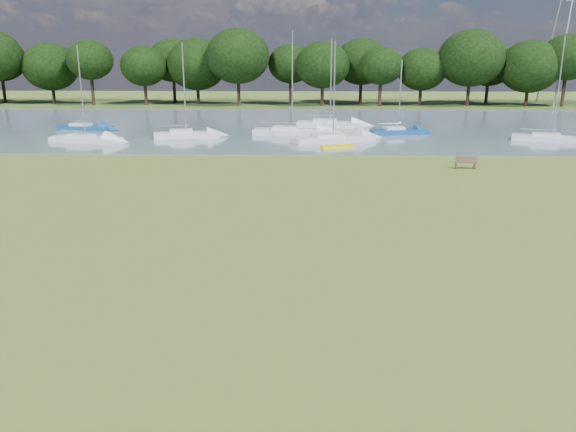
{
  "coord_description": "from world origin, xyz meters",
  "views": [
    {
      "loc": [
        1.25,
        -20.03,
        7.05
      ],
      "look_at": [
        0.69,
        -2.0,
        1.99
      ],
      "focal_mm": 35.0,
      "sensor_mm": 36.0,
      "label": 1
    }
  ],
  "objects_px": {
    "sailboat_1": "(329,122)",
    "sailboat_7": "(84,126)",
    "sailboat_6": "(85,137)",
    "sailboat_5": "(398,130)",
    "kayak": "(337,147)",
    "sailboat_9": "(332,137)",
    "sailboat_4": "(186,133)",
    "riverbank_bench": "(466,162)",
    "sailboat_0": "(291,130)",
    "sailboat_2": "(552,136)"
  },
  "relations": [
    {
      "from": "sailboat_1",
      "to": "sailboat_7",
      "type": "xyz_separation_m",
      "value": [
        -25.09,
        -3.42,
        -0.12
      ]
    },
    {
      "from": "sailboat_6",
      "to": "sailboat_5",
      "type": "bearing_deg",
      "value": 27.43
    },
    {
      "from": "kayak",
      "to": "sailboat_9",
      "type": "height_order",
      "value": "sailboat_9"
    },
    {
      "from": "sailboat_4",
      "to": "sailboat_6",
      "type": "relative_size",
      "value": 1.03
    },
    {
      "from": "riverbank_bench",
      "to": "sailboat_6",
      "type": "relative_size",
      "value": 0.17
    },
    {
      "from": "kayak",
      "to": "sailboat_0",
      "type": "relative_size",
      "value": 0.29
    },
    {
      "from": "sailboat_4",
      "to": "sailboat_9",
      "type": "relative_size",
      "value": 0.99
    },
    {
      "from": "sailboat_9",
      "to": "riverbank_bench",
      "type": "bearing_deg",
      "value": -79.47
    },
    {
      "from": "riverbank_bench",
      "to": "sailboat_9",
      "type": "relative_size",
      "value": 0.17
    },
    {
      "from": "sailboat_4",
      "to": "sailboat_5",
      "type": "height_order",
      "value": "sailboat_4"
    },
    {
      "from": "riverbank_bench",
      "to": "sailboat_1",
      "type": "bearing_deg",
      "value": 114.89
    },
    {
      "from": "sailboat_5",
      "to": "sailboat_9",
      "type": "distance_m",
      "value": 8.38
    },
    {
      "from": "sailboat_2",
      "to": "sailboat_4",
      "type": "height_order",
      "value": "sailboat_2"
    },
    {
      "from": "sailboat_1",
      "to": "sailboat_6",
      "type": "relative_size",
      "value": 1.1
    },
    {
      "from": "kayak",
      "to": "sailboat_1",
      "type": "bearing_deg",
      "value": 66.28
    },
    {
      "from": "kayak",
      "to": "sailboat_5",
      "type": "bearing_deg",
      "value": 30.91
    },
    {
      "from": "sailboat_7",
      "to": "sailboat_5",
      "type": "bearing_deg",
      "value": 5.81
    },
    {
      "from": "riverbank_bench",
      "to": "sailboat_7",
      "type": "xyz_separation_m",
      "value": [
        -33.25,
        19.65,
        0.02
      ]
    },
    {
      "from": "kayak",
      "to": "sailboat_5",
      "type": "height_order",
      "value": "sailboat_5"
    },
    {
      "from": "riverbank_bench",
      "to": "sailboat_2",
      "type": "xyz_separation_m",
      "value": [
        11.06,
        13.09,
        0.03
      ]
    },
    {
      "from": "sailboat_9",
      "to": "sailboat_1",
      "type": "bearing_deg",
      "value": 64.93
    },
    {
      "from": "sailboat_6",
      "to": "sailboat_9",
      "type": "relative_size",
      "value": 0.96
    },
    {
      "from": "sailboat_7",
      "to": "sailboat_9",
      "type": "bearing_deg",
      "value": -6.93
    },
    {
      "from": "kayak",
      "to": "sailboat_1",
      "type": "relative_size",
      "value": 0.31
    },
    {
      "from": "sailboat_5",
      "to": "sailboat_4",
      "type": "bearing_deg",
      "value": 175.38
    },
    {
      "from": "sailboat_1",
      "to": "sailboat_9",
      "type": "distance_m",
      "value": 11.04
    },
    {
      "from": "sailboat_9",
      "to": "sailboat_5",
      "type": "bearing_deg",
      "value": 14.84
    },
    {
      "from": "sailboat_5",
      "to": "sailboat_9",
      "type": "relative_size",
      "value": 0.82
    },
    {
      "from": "sailboat_1",
      "to": "sailboat_2",
      "type": "xyz_separation_m",
      "value": [
        19.21,
        -9.97,
        -0.11
      ]
    },
    {
      "from": "sailboat_5",
      "to": "sailboat_0",
      "type": "bearing_deg",
      "value": 169.35
    },
    {
      "from": "sailboat_2",
      "to": "sailboat_9",
      "type": "relative_size",
      "value": 1.05
    },
    {
      "from": "sailboat_2",
      "to": "sailboat_4",
      "type": "relative_size",
      "value": 1.06
    },
    {
      "from": "kayak",
      "to": "sailboat_7",
      "type": "distance_m",
      "value": 27.57
    },
    {
      "from": "kayak",
      "to": "sailboat_1",
      "type": "height_order",
      "value": "sailboat_1"
    },
    {
      "from": "riverbank_bench",
      "to": "sailboat_6",
      "type": "height_order",
      "value": "sailboat_6"
    },
    {
      "from": "sailboat_7",
      "to": "sailboat_6",
      "type": "bearing_deg",
      "value": -58.41
    },
    {
      "from": "sailboat_2",
      "to": "sailboat_9",
      "type": "bearing_deg",
      "value": -155.62
    },
    {
      "from": "sailboat_6",
      "to": "sailboat_4",
      "type": "bearing_deg",
      "value": 34.3
    },
    {
      "from": "sailboat_5",
      "to": "sailboat_7",
      "type": "height_order",
      "value": "sailboat_5"
    },
    {
      "from": "riverbank_bench",
      "to": "sailboat_4",
      "type": "distance_m",
      "value": 25.92
    },
    {
      "from": "sailboat_1",
      "to": "sailboat_9",
      "type": "height_order",
      "value": "sailboat_1"
    },
    {
      "from": "kayak",
      "to": "sailboat_6",
      "type": "xyz_separation_m",
      "value": [
        -21.89,
        2.97,
        0.25
      ]
    },
    {
      "from": "sailboat_1",
      "to": "sailboat_4",
      "type": "height_order",
      "value": "sailboat_1"
    },
    {
      "from": "sailboat_0",
      "to": "sailboat_5",
      "type": "bearing_deg",
      "value": 7.69
    },
    {
      "from": "sailboat_2",
      "to": "sailboat_4",
      "type": "distance_m",
      "value": 32.78
    },
    {
      "from": "kayak",
      "to": "sailboat_1",
      "type": "xyz_separation_m",
      "value": [
        -0.06,
        14.68,
        0.38
      ]
    },
    {
      "from": "sailboat_0",
      "to": "sailboat_9",
      "type": "relative_size",
      "value": 1.12
    },
    {
      "from": "sailboat_5",
      "to": "kayak",
      "type": "bearing_deg",
      "value": -138.71
    },
    {
      "from": "riverbank_bench",
      "to": "sailboat_2",
      "type": "height_order",
      "value": "sailboat_2"
    },
    {
      "from": "sailboat_1",
      "to": "sailboat_9",
      "type": "xyz_separation_m",
      "value": [
        -0.18,
        -11.03,
        -0.08
      ]
    }
  ]
}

